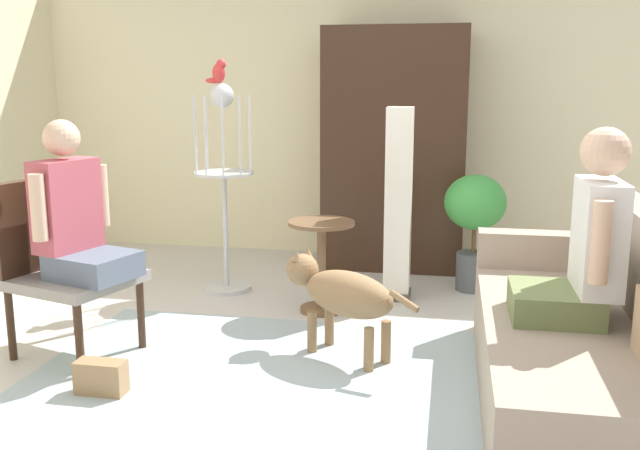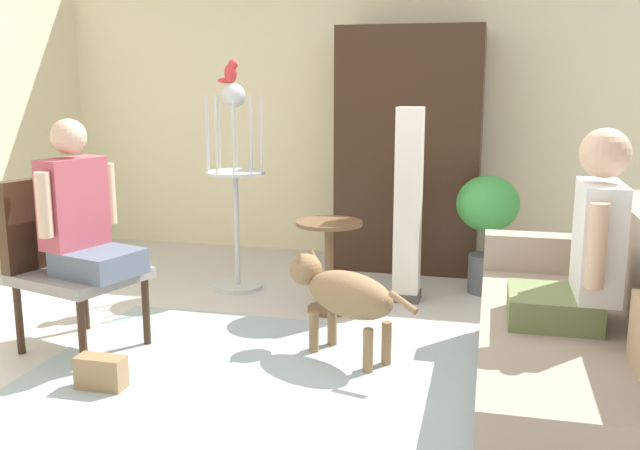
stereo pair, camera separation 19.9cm
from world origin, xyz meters
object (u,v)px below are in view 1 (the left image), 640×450
bird_cage_stand (224,181)px  armchair (56,255)px  person_on_armchair (75,217)px  dog (342,293)px  couch (587,341)px  person_on_couch (585,245)px  parrot (219,72)px  potted_plant (475,214)px  round_end_table (321,256)px  handbag (101,377)px  armoire_cabinet (395,150)px  column_lamp (398,206)px

bird_cage_stand → armchair: bearing=-112.7°
person_on_armchair → dog: (1.44, 0.27, -0.43)m
couch → bird_cage_stand: bearing=147.2°
person_on_armchair → bird_cage_stand: size_ratio=0.57×
person_on_couch → parrot: parrot is taller
person_on_couch → dog: person_on_couch is taller
person_on_couch → potted_plant: person_on_couch is taller
armchair → bird_cage_stand: bearing=67.3°
couch → armchair: (-2.86, 0.15, 0.25)m
couch → person_on_couch: person_on_couch is taller
round_end_table → handbag: (-0.84, -1.48, -0.30)m
parrot → armoire_cabinet: bearing=39.4°
column_lamp → handbag: column_lamp is taller
person_on_couch → armoire_cabinet: size_ratio=0.46×
person_on_armchair → dog: size_ratio=1.07×
potted_plant → handbag: 2.90m
armchair → potted_plant: 2.90m
person_on_couch → column_lamp: size_ratio=0.66×
bird_cage_stand → person_on_couch: bearing=-33.9°
armchair → column_lamp: bearing=36.7°
person_on_couch → handbag: bearing=-171.9°
armchair → person_on_armchair: bearing=-16.6°
parrot → armoire_cabinet: size_ratio=0.09×
potted_plant → armoire_cabinet: 0.98m
bird_cage_stand → armoire_cabinet: (1.15, 0.96, 0.16)m
dog → bird_cage_stand: bearing=133.2°
dog → couch: bearing=-16.4°
person_on_armchair → armoire_cabinet: size_ratio=0.44×
column_lamp → parrot: bearing=-179.0°
couch → column_lamp: size_ratio=1.51×
couch → dog: bearing=163.6°
round_end_table → armoire_cabinet: (0.36, 1.33, 0.59)m
potted_plant → dog: bearing=-117.3°
bird_cage_stand → armoire_cabinet: size_ratio=0.78×
armoire_cabinet → handbag: 3.18m
round_end_table → dog: round_end_table is taller
person_on_couch → potted_plant: bearing=103.6°
couch → potted_plant: couch is taller
person_on_armchair → handbag: 0.92m
armoire_cabinet → column_lamp: bearing=-83.1°
person_on_armchair → column_lamp: column_lamp is taller
armchair → couch: bearing=-3.0°
dog → parrot: parrot is taller
column_lamp → armoire_cabinet: bearing=96.9°
parrot → armoire_cabinet: (1.17, 0.96, -0.62)m
person_on_couch → round_end_table: (-1.46, 1.15, -0.40)m
couch → handbag: couch is taller
armchair → person_on_armchair: (0.17, -0.05, 0.23)m
armchair → column_lamp: 2.28m
couch → armoire_cabinet: 2.78m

